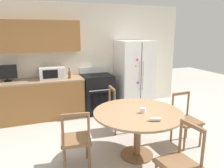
% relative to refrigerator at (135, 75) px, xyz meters
% --- Properties ---
extents(ground_plane, '(14.00, 14.00, 0.00)m').
position_rel_refrigerator_xyz_m(ground_plane, '(-1.18, -2.23, -0.86)').
color(ground_plane, '#B2ADA3').
extents(back_wall, '(5.20, 0.44, 2.60)m').
position_rel_refrigerator_xyz_m(back_wall, '(-1.49, 0.37, 0.58)').
color(back_wall, silver).
rests_on(back_wall, ground_plane).
extents(kitchen_counter, '(2.04, 0.64, 0.90)m').
position_rel_refrigerator_xyz_m(kitchen_counter, '(-2.37, 0.06, -0.41)').
color(kitchen_counter, '#936033').
rests_on(kitchen_counter, ground_plane).
extents(refrigerator, '(0.87, 0.74, 1.72)m').
position_rel_refrigerator_xyz_m(refrigerator, '(0.00, 0.00, 0.00)').
color(refrigerator, white).
rests_on(refrigerator, ground_plane).
extents(oven_range, '(0.72, 0.68, 1.08)m').
position_rel_refrigerator_xyz_m(oven_range, '(-0.99, 0.04, -0.39)').
color(oven_range, black).
rests_on(oven_range, ground_plane).
extents(microwave, '(0.55, 0.36, 0.27)m').
position_rel_refrigerator_xyz_m(microwave, '(-2.03, 0.08, 0.18)').
color(microwave, white).
rests_on(microwave, kitchen_counter).
extents(countertop_tv, '(0.40, 0.16, 0.36)m').
position_rel_refrigerator_xyz_m(countertop_tv, '(-2.96, 0.13, 0.23)').
color(countertop_tv, black).
rests_on(countertop_tv, kitchen_counter).
extents(counter_bottle, '(0.07, 0.07, 0.23)m').
position_rel_refrigerator_xyz_m(counter_bottle, '(-1.66, -0.02, 0.13)').
color(counter_bottle, brown).
rests_on(counter_bottle, kitchen_counter).
extents(dining_table, '(1.37, 1.37, 0.75)m').
position_rel_refrigerator_xyz_m(dining_table, '(-0.99, -2.12, -0.24)').
color(dining_table, '#997551').
rests_on(dining_table, ground_plane).
extents(dining_chair_left, '(0.47, 0.47, 0.90)m').
position_rel_refrigerator_xyz_m(dining_chair_left, '(-1.96, -2.09, -0.43)').
color(dining_chair_left, brown).
rests_on(dining_chair_left, ground_plane).
extents(dining_chair_near, '(0.46, 0.46, 0.90)m').
position_rel_refrigerator_xyz_m(dining_chair_near, '(-0.93, -3.08, -0.43)').
color(dining_chair_near, brown).
rests_on(dining_chair_near, ground_plane).
extents(dining_chair_right, '(0.44, 0.44, 0.90)m').
position_rel_refrigerator_xyz_m(dining_chair_right, '(-0.02, -2.06, -0.43)').
color(dining_chair_right, brown).
rests_on(dining_chair_right, ground_plane).
extents(dining_chair_far, '(0.45, 0.45, 0.90)m').
position_rel_refrigerator_xyz_m(dining_chair_far, '(-0.89, -1.16, -0.43)').
color(dining_chair_far, brown).
rests_on(dining_chair_far, ground_plane).
extents(candle_glass, '(0.08, 0.08, 0.08)m').
position_rel_refrigerator_xyz_m(candle_glass, '(-0.94, -2.18, -0.08)').
color(candle_glass, silver).
rests_on(candle_glass, dining_table).
extents(folded_napkin, '(0.16, 0.11, 0.05)m').
position_rel_refrigerator_xyz_m(folded_napkin, '(-0.94, -2.52, -0.09)').
color(folded_napkin, silver).
rests_on(folded_napkin, dining_table).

